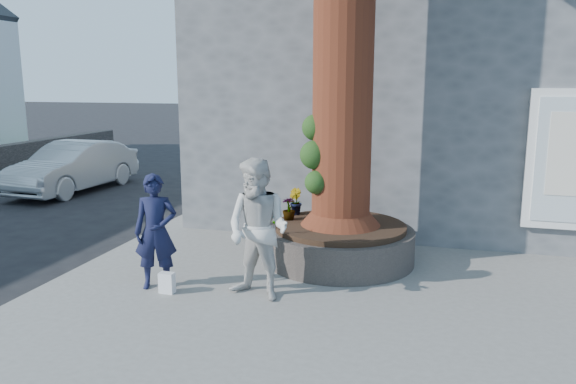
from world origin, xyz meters
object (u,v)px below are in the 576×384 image
(planter, at_px, (340,243))
(woman, at_px, (258,230))
(man, at_px, (156,232))
(car_silver, at_px, (74,167))

(planter, distance_m, woman, 2.02)
(man, height_order, woman, woman)
(planter, xyz_separation_m, car_silver, (-8.00, 4.32, 0.25))
(man, relative_size, woman, 0.86)
(man, bearing_deg, planter, 19.92)
(woman, height_order, car_silver, woman)
(man, height_order, car_silver, man)
(man, xyz_separation_m, woman, (1.45, 0.02, 0.13))
(planter, height_order, man, man)
(planter, bearing_deg, man, -140.82)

